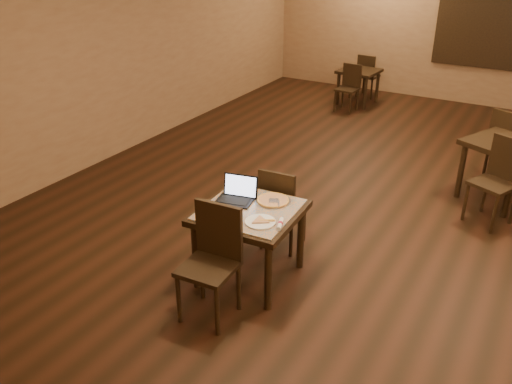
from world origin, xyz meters
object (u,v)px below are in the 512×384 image
Objects in this scene: chair_main_far at (280,205)px; other_table_b_chair_far at (367,73)px; laptop at (237,194)px; other_table_a at (505,152)px; other_table_a_chair_near at (499,176)px; tiled_table at (250,218)px; pizza_pan at (273,201)px; other_table_b_chair_near at (349,85)px; chair_main_near at (213,255)px; other_table_b at (359,76)px; other_table_a_chair_far at (507,142)px.

chair_main_far reaches higher than other_table_b_chair_far.
other_table_a is (2.05, 2.94, -0.17)m from laptop.
other_table_a_chair_near reaches higher than other_table_a.
pizza_pan is (0.12, 0.24, 0.11)m from tiled_table.
other_table_a_chair_near reaches higher than tiled_table.
tiled_table is at bearing -73.53° from other_table_b_chair_near.
pizza_pan is at bearing -71.80° from other_table_b_chair_near.
other_table_b_chair_far is (-0.01, 1.00, 0.00)m from other_table_b_chair_near.
chair_main_far reaches higher than other_table_a.
other_table_b_chair_near is (-0.99, 5.51, -0.34)m from laptop.
chair_main_near is 4.10m from other_table_a.
other_table_a_chair_near is 4.79m from other_table_b.
laptop is (-0.20, 0.10, 0.16)m from tiled_table.
other_table_b is (-1.20, 6.11, -0.11)m from tiled_table.
tiled_table is 1.04× the size of chair_main_far.
other_table_a_chair_far reaches higher than laptop.
laptop is 0.35× the size of other_table_a.
other_table_a is (1.85, 3.65, 0.06)m from chair_main_near.
laptop is at bearing 65.28° from chair_main_far.
pizza_pan is at bearing 104.04° from chair_main_far.
laptop is 3.59m from other_table_a.
other_table_b_chair_far is at bearing -81.63° from chair_main_far.
tiled_table is at bearing -74.43° from other_table_b.
other_table_a is 4.32m from other_table_b.
other_table_a_chair_far is (2.01, 3.54, -0.25)m from laptop.
pizza_pan is 2.83m from other_table_a_chair_near.
laptop is 0.45× the size of other_table_b_chair_near.
other_table_a_chair_near is at bearing -45.46° from other_table_b.
chair_main_near is at bearing -86.79° from laptop.
tiled_table is 3.56m from other_table_a.
pizza_pan is 0.46× the size of other_table_b.
other_table_a_chair_near is 1.00× the size of other_table_a_chair_far.
chair_main_far is (0.01, 1.23, -0.06)m from chair_main_near.
other_table_b_chair_near is 1.00× the size of other_table_b_chair_far.
chair_main_far is at bearing -111.12° from other_table_a_chair_near.
chair_main_near is 2.69× the size of laptop.
other_table_a_chair_far is at bearing 139.90° from other_table_b_chair_far.
other_table_b_chair_near is at bearing 97.11° from chair_main_near.
other_table_b_chair_near is at bearing -84.82° from other_table_b.
other_table_a reaches higher than pizza_pan.
other_table_a_chair_far reaches higher than other_table_a.
other_table_a_chair_near is (2.08, 2.34, -0.25)m from laptop.
other_table_a_chair_far is 1.18× the size of other_table_b_chair_far.
other_table_b_chair_far is (-0.01, 0.50, -0.07)m from other_table_b.
chair_main_far is 0.63m from laptop.
chair_main_far is (0.00, 0.62, -0.13)m from tiled_table.
pizza_pan reaches higher than tiled_table.
pizza_pan is 3.30m from other_table_a.
pizza_pan is (0.13, 0.85, 0.18)m from chair_main_near.
tiled_table is 0.97× the size of other_table_a_chair_far.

